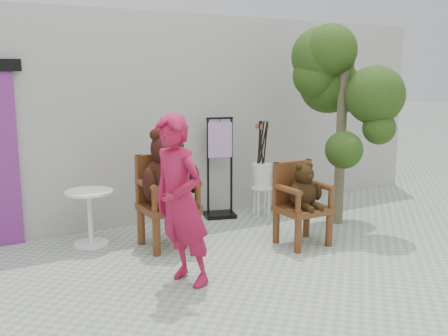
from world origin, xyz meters
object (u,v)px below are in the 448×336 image
object	(u,v)px
cafe_table	(90,211)
display_stand	(220,179)
person	(181,202)
stool_bucket	(262,175)
chair_small	(301,195)
chair_big	(168,181)
tree	(337,79)

from	to	relation	value
cafe_table	display_stand	distance (m)	2.10
person	cafe_table	bearing A→B (deg)	176.59
person	stool_bucket	size ratio (longest dim) A/B	1.22
chair_small	cafe_table	bearing A→B (deg)	150.66
chair_big	display_stand	xyz separation A→B (m)	(1.24, 0.85, -0.25)
chair_big	tree	distance (m)	2.85
stool_bucket	tree	world-z (taller)	tree
chair_big	display_stand	bearing A→B (deg)	34.45
person	tree	world-z (taller)	tree
person	stool_bucket	xyz separation A→B (m)	(2.23, 1.80, -0.24)
cafe_table	display_stand	size ratio (longest dim) A/B	0.47
cafe_table	tree	bearing A→B (deg)	-11.79
chair_small	display_stand	size ratio (longest dim) A/B	0.70
chair_small	display_stand	world-z (taller)	display_stand
chair_small	tree	distance (m)	1.90
stool_bucket	person	bearing A→B (deg)	-141.05
cafe_table	stool_bucket	bearing A→B (deg)	0.77
chair_big	chair_small	bearing A→B (deg)	-27.17
person	display_stand	world-z (taller)	person
chair_small	cafe_table	xyz separation A→B (m)	(-2.33, 1.31, -0.19)
cafe_table	display_stand	xyz separation A→B (m)	(2.07, 0.31, 0.14)
person	tree	size ratio (longest dim) A/B	0.62
tree	stool_bucket	bearing A→B (deg)	135.15
chair_small	person	xyz separation A→B (m)	(-1.91, -0.46, 0.25)
chair_big	stool_bucket	xyz separation A→B (m)	(1.82, 0.58, -0.19)
stool_bucket	chair_big	bearing A→B (deg)	-162.35
stool_bucket	cafe_table	bearing A→B (deg)	-179.23
chair_big	cafe_table	xyz separation A→B (m)	(-0.83, 0.54, -0.39)
tree	chair_big	bearing A→B (deg)	176.26
person	cafe_table	world-z (taller)	person
chair_small	tree	size ratio (longest dim) A/B	0.37
chair_big	cafe_table	bearing A→B (deg)	146.99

